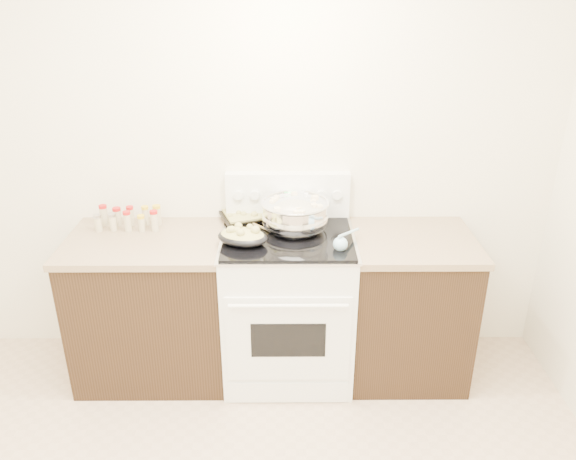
{
  "coord_description": "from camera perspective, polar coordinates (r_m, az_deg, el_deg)",
  "views": [
    {
      "loc": [
        0.34,
        -1.52,
        2.31
      ],
      "look_at": [
        0.35,
        1.37,
        1.0
      ],
      "focal_mm": 35.0,
      "sensor_mm": 36.0,
      "label": 1
    }
  ],
  "objects": [
    {
      "name": "roasting_pan",
      "position": [
        3.13,
        -4.66,
        -0.6
      ],
      "size": [
        0.33,
        0.28,
        0.11
      ],
      "color": "black",
      "rests_on": "kitchen_range"
    },
    {
      "name": "counter_right",
      "position": [
        3.56,
        11.93,
        -7.5
      ],
      "size": [
        0.73,
        0.67,
        0.92
      ],
      "color": "black",
      "rests_on": "ground"
    },
    {
      "name": "mixing_bowl",
      "position": [
        3.28,
        0.73,
        1.48
      ],
      "size": [
        0.51,
        0.51,
        0.24
      ],
      "color": "silver",
      "rests_on": "kitchen_range"
    },
    {
      "name": "wooden_spoon",
      "position": [
        3.28,
        -3.36,
        -0.09
      ],
      "size": [
        0.22,
        0.21,
        0.04
      ],
      "color": "tan",
      "rests_on": "kitchen_range"
    },
    {
      "name": "blue_ladle",
      "position": [
        3.09,
        5.44,
        -1.29
      ],
      "size": [
        0.17,
        0.25,
        0.1
      ],
      "color": "#9BCAE7",
      "rests_on": "kitchen_range"
    },
    {
      "name": "room_shell",
      "position": [
        1.67,
        -11.86,
        2.64
      ],
      "size": [
        4.1,
        3.6,
        2.75
      ],
      "color": "white",
      "rests_on": "ground"
    },
    {
      "name": "baking_sheet",
      "position": [
        3.5,
        -3.7,
        1.65
      ],
      "size": [
        0.44,
        0.37,
        0.06
      ],
      "color": "black",
      "rests_on": "kitchen_range"
    },
    {
      "name": "counter_left",
      "position": [
        3.58,
        -13.54,
        -7.52
      ],
      "size": [
        0.93,
        0.67,
        0.92
      ],
      "color": "black",
      "rests_on": "ground"
    },
    {
      "name": "spice_jars",
      "position": [
        3.51,
        -15.84,
        1.14
      ],
      "size": [
        0.38,
        0.15,
        0.13
      ],
      "color": "#BFB28C",
      "rests_on": "counter_left"
    },
    {
      "name": "kitchen_range",
      "position": [
        3.46,
        -0.0,
        -7.34
      ],
      "size": [
        0.78,
        0.73,
        1.22
      ],
      "color": "white",
      "rests_on": "ground"
    }
  ]
}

